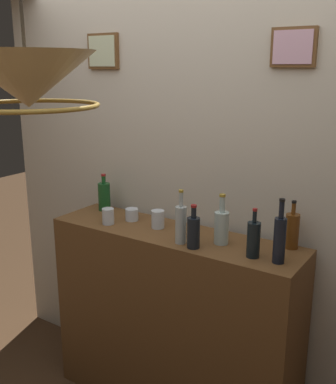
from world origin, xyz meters
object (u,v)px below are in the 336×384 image
liquor_bottle_port (181,223)px  pendant_lamp (27,81)px  liquor_bottle_scotch (292,230)px  liquor_bottle_mezcal (222,226)px  glass_tumbler_shot (108,216)px  glass_tumbler_highball (132,214)px  liquor_bottle_sherry (253,239)px  liquor_bottle_vermouth (193,231)px  liquor_bottle_whiskey (280,238)px  liquor_bottle_amaro (104,196)px  glass_tumbler_rocks (158,219)px

liquor_bottle_port → pendant_lamp: (-0.06, -0.89, 0.75)m
liquor_bottle_scotch → liquor_bottle_mezcal: liquor_bottle_mezcal is taller
liquor_bottle_scotch → liquor_bottle_mezcal: (-0.33, -0.14, 0.00)m
liquor_bottle_scotch → pendant_lamp: size_ratio=0.43×
liquor_bottle_port → glass_tumbler_shot: liquor_bottle_port is taller
liquor_bottle_mezcal → pendant_lamp: (-0.24, -1.00, 0.76)m
liquor_bottle_mezcal → glass_tumbler_highball: 0.63m
liquor_bottle_sherry → glass_tumbler_highball: liquor_bottle_sherry is taller
liquor_bottle_scotch → liquor_bottle_vermouth: (-0.42, -0.28, -0.01)m
liquor_bottle_whiskey → liquor_bottle_mezcal: 0.35m
liquor_bottle_scotch → liquor_bottle_whiskey: bearing=-86.9°
pendant_lamp → liquor_bottle_mezcal: bearing=76.3°
liquor_bottle_sherry → glass_tumbler_shot: (-0.91, -0.02, -0.05)m
liquor_bottle_amaro → glass_tumbler_rocks: size_ratio=2.32×
liquor_bottle_mezcal → glass_tumbler_rocks: bearing=177.7°
liquor_bottle_port → liquor_bottle_mezcal: size_ratio=1.08×
liquor_bottle_port → liquor_bottle_mezcal: 0.21m
liquor_bottle_sherry → pendant_lamp: size_ratio=0.43×
liquor_bottle_vermouth → glass_tumbler_highball: 0.56m
liquor_bottle_sherry → liquor_bottle_vermouth: 0.31m
pendant_lamp → liquor_bottle_amaro: bearing=120.8°
liquor_bottle_sherry → liquor_bottle_amaro: liquor_bottle_sherry is taller
liquor_bottle_amaro → liquor_bottle_whiskey: liquor_bottle_whiskey is taller
glass_tumbler_highball → pendant_lamp: size_ratio=0.14×
liquor_bottle_sherry → liquor_bottle_port: bearing=-174.6°
liquor_bottle_scotch → glass_tumbler_shot: liquor_bottle_scotch is taller
liquor_bottle_amaro → liquor_bottle_vermouth: 0.84m
glass_tumbler_highball → glass_tumbler_shot: size_ratio=0.84×
glass_tumbler_shot → pendant_lamp: pendant_lamp is taller
liquor_bottle_scotch → glass_tumbler_highball: (-0.96, -0.10, -0.06)m
liquor_bottle_port → glass_tumbler_rocks: (-0.24, 0.13, -0.06)m
liquor_bottle_vermouth → liquor_bottle_scotch: bearing=33.2°
liquor_bottle_mezcal → glass_tumbler_highball: size_ratio=3.39×
glass_tumbler_shot → liquor_bottle_sherry: bearing=1.0°
liquor_bottle_amaro → liquor_bottle_mezcal: 0.91m
liquor_bottle_amaro → liquor_bottle_vermouth: liquor_bottle_amaro is taller
liquor_bottle_whiskey → liquor_bottle_sherry: bearing=-178.2°
glass_tumbler_highball → liquor_bottle_mezcal: bearing=-3.7°
liquor_bottle_vermouth → glass_tumbler_rocks: liquor_bottle_vermouth is taller
liquor_bottle_scotch → glass_tumbler_rocks: size_ratio=2.44×
liquor_bottle_amaro → liquor_bottle_scotch: bearing=1.8°
liquor_bottle_sherry → glass_tumbler_rocks: size_ratio=2.41×
glass_tumbler_rocks → glass_tumbler_highball: (-0.21, 0.02, -0.02)m
pendant_lamp → liquor_bottle_vermouth: bearing=80.1°
liquor_bottle_amaro → glass_tumbler_shot: liquor_bottle_amaro is taller
glass_tumbler_highball → pendant_lamp: bearing=-69.7°
liquor_bottle_sherry → glass_tumbler_rocks: (-0.63, 0.09, -0.04)m
liquor_bottle_whiskey → pendant_lamp: pendant_lamp is taller
liquor_bottle_vermouth → glass_tumbler_highball: liquor_bottle_vermouth is taller
glass_tumbler_highball → liquor_bottle_whiskey: bearing=-6.5°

